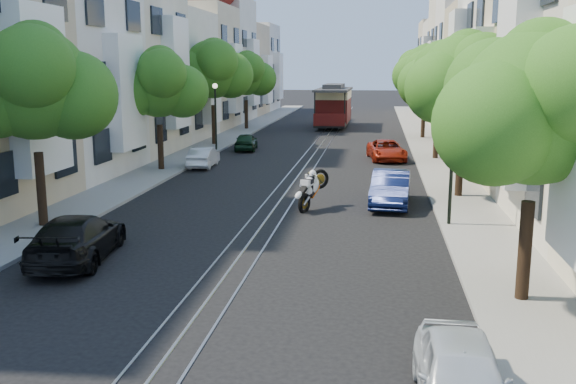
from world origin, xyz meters
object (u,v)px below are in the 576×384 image
at_px(tree_w_c, 213,70).
at_px(parked_car_e_mid, 391,188).
at_px(tree_e_a, 538,111).
at_px(parked_car_w_near, 77,238).
at_px(tree_e_d, 426,73).
at_px(tree_w_d, 246,75).
at_px(parked_car_e_far, 387,150).
at_px(tree_w_b, 159,85).
at_px(lamp_west, 215,106).
at_px(tree_e_c, 440,79).
at_px(tree_e_b, 466,82).
at_px(parked_car_w_far, 246,142).
at_px(lamp_east, 453,143).
at_px(parked_car_w_mid, 203,157).
at_px(sportbike_rider, 311,187).
at_px(tree_w_a, 35,86).
at_px(parked_car_e_near, 461,376).
at_px(cable_car, 334,104).

bearing_deg(tree_w_c, parked_car_e_mid, -56.97).
xyz_separation_m(tree_e_a, parked_car_w_near, (-11.66, 1.75, -3.74)).
relative_size(tree_e_d, tree_w_d, 1.05).
bearing_deg(tree_e_d, parked_car_e_far, -104.09).
height_order(tree_e_d, parked_car_e_mid, tree_e_d).
height_order(tree_w_b, lamp_west, tree_w_b).
bearing_deg(tree_e_c, tree_e_b, -90.00).
distance_m(tree_e_c, parked_car_w_far, 12.76).
distance_m(tree_e_b, lamp_east, 5.41).
xyz_separation_m(lamp_east, parked_car_w_far, (-10.82, 18.76, -2.29)).
bearing_deg(tree_e_d, parked_car_w_mid, -129.41).
height_order(lamp_east, parked_car_e_far, lamp_east).
xyz_separation_m(tree_w_c, parked_car_e_far, (11.54, -5.40, -4.49)).
bearing_deg(lamp_west, sportbike_rider, -64.22).
bearing_deg(tree_w_a, lamp_east, 8.57).
bearing_deg(parked_car_w_near, sportbike_rider, -135.68).
height_order(parked_car_e_mid, parked_car_w_near, parked_car_e_mid).
bearing_deg(tree_w_d, lamp_west, -86.56).
relative_size(parked_car_e_mid, parked_car_w_mid, 1.24).
distance_m(lamp_east, parked_car_e_mid, 4.33).
height_order(tree_e_a, tree_e_d, tree_e_d).
relative_size(tree_e_b, parked_car_w_mid, 2.02).
bearing_deg(lamp_west, tree_w_a, -92.40).
bearing_deg(tree_w_b, tree_w_c, 90.00).
distance_m(tree_w_d, sportbike_rider, 31.32).
distance_m(tree_e_d, lamp_west, 16.39).
height_order(tree_e_d, tree_w_a, tree_e_d).
distance_m(tree_e_c, parked_car_e_near, 28.33).
distance_m(tree_e_a, tree_w_d, 41.57).
bearing_deg(parked_car_e_mid, sportbike_rider, -155.40).
bearing_deg(tree_e_c, parked_car_e_near, -94.18).
relative_size(sportbike_rider, parked_car_w_far, 0.57).
distance_m(tree_e_b, parked_car_e_near, 17.59).
distance_m(lamp_east, lamp_west, 21.97).
relative_size(tree_w_b, parked_car_w_far, 1.91).
height_order(tree_w_a, parked_car_w_far, tree_w_a).
distance_m(tree_w_a, parked_car_e_near, 16.41).
distance_m(tree_e_b, lamp_west, 18.90).
bearing_deg(tree_e_b, lamp_east, -100.93).
bearing_deg(tree_w_b, lamp_east, -36.58).
xyz_separation_m(tree_e_d, parked_car_e_near, (-2.04, -38.98, -4.28)).
relative_size(tree_w_c, parked_car_w_far, 2.16).
distance_m(tree_w_a, lamp_west, 20.13).
relative_size(tree_e_a, sportbike_rider, 3.34).
bearing_deg(tree_w_d, parked_car_w_near, -85.79).
bearing_deg(tree_w_c, tree_e_d, 22.62).
height_order(tree_e_d, cable_car, tree_e_d).
distance_m(tree_w_b, lamp_east, 16.81).
bearing_deg(parked_car_w_near, cable_car, -103.59).
xyz_separation_m(tree_e_a, tree_w_d, (-14.40, 39.00, 0.20)).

